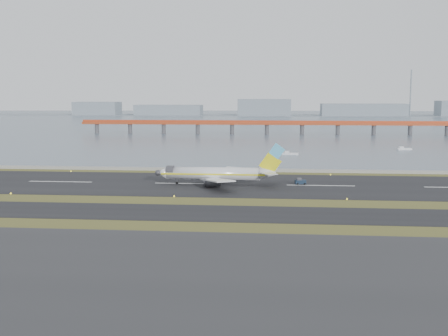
{
  "coord_description": "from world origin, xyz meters",
  "views": [
    {
      "loc": [
        26.81,
        -136.57,
        26.65
      ],
      "look_at": [
        11.87,
        22.0,
        6.04
      ],
      "focal_mm": 45.0,
      "sensor_mm": 36.0,
      "label": 1
    }
  ],
  "objects": [
    {
      "name": "ground",
      "position": [
        0.0,
        0.0,
        0.0
      ],
      "size": [
        1000.0,
        1000.0,
        0.0
      ],
      "primitive_type": "plane",
      "color": "#3D491A",
      "rests_on": "ground"
    },
    {
      "name": "apron_strip",
      "position": [
        0.0,
        -55.0,
        0.05
      ],
      "size": [
        1000.0,
        50.0,
        0.1
      ],
      "primitive_type": "cube",
      "color": "#2A2B2D",
      "rests_on": "ground"
    },
    {
      "name": "taxiway_strip",
      "position": [
        0.0,
        -12.0,
        0.05
      ],
      "size": [
        1000.0,
        18.0,
        0.1
      ],
      "primitive_type": "cube",
      "color": "black",
      "rests_on": "ground"
    },
    {
      "name": "runway_strip",
      "position": [
        0.0,
        30.0,
        0.05
      ],
      "size": [
        1000.0,
        45.0,
        0.1
      ],
      "primitive_type": "cube",
      "color": "black",
      "rests_on": "ground"
    },
    {
      "name": "seawall",
      "position": [
        0.0,
        60.0,
        0.5
      ],
      "size": [
        1000.0,
        2.5,
        1.0
      ],
      "primitive_type": "cube",
      "color": "gray",
      "rests_on": "ground"
    },
    {
      "name": "bay_water",
      "position": [
        0.0,
        460.0,
        0.0
      ],
      "size": [
        1400.0,
        800.0,
        1.3
      ],
      "primitive_type": "cube",
      "color": "#4A576A",
      "rests_on": "ground"
    },
    {
      "name": "red_pier",
      "position": [
        20.0,
        250.0,
        7.28
      ],
      "size": [
        260.0,
        5.0,
        10.2
      ],
      "color": "#B0401E",
      "rests_on": "ground"
    },
    {
      "name": "far_shoreline",
      "position": [
        13.62,
        620.0,
        6.07
      ],
      "size": [
        1400.0,
        80.0,
        60.5
      ],
      "color": "gray",
      "rests_on": "ground"
    },
    {
      "name": "airliner",
      "position": [
        9.51,
        28.47,
        3.46
      ],
      "size": [
        38.52,
        32.89,
        12.8
      ],
      "color": "silver",
      "rests_on": "ground"
    },
    {
      "name": "pushback_tug",
      "position": [
        34.01,
        31.44,
        0.98
      ],
      "size": [
        3.46,
        2.44,
        2.02
      ],
      "rotation": [
        0.0,
        0.0,
        0.22
      ],
      "color": "#122032",
      "rests_on": "ground"
    },
    {
      "name": "workboat_near",
      "position": [
        32.8,
        117.69,
        0.56
      ],
      "size": [
        7.34,
        2.64,
        1.76
      ],
      "rotation": [
        0.0,
        0.0,
        -0.05
      ],
      "color": "silver",
      "rests_on": "ground"
    },
    {
      "name": "workboat_far",
      "position": [
        89.31,
        146.14,
        0.55
      ],
      "size": [
        7.53,
        3.98,
        1.75
      ],
      "rotation": [
        0.0,
        0.0,
        0.25
      ],
      "color": "silver",
      "rests_on": "ground"
    }
  ]
}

